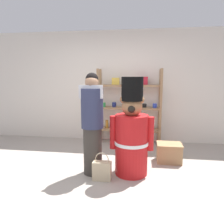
# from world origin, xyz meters

# --- Properties ---
(ground_plane) EXTENTS (6.40, 6.40, 0.00)m
(ground_plane) POSITION_xyz_m (0.00, 0.00, 0.00)
(ground_plane) COLOR #9E9389
(back_wall) EXTENTS (6.40, 0.12, 2.60)m
(back_wall) POSITION_xyz_m (0.00, 2.20, 1.30)
(back_wall) COLOR silver
(back_wall) RESTS_ON ground_plane
(merchandise_shelf) EXTENTS (1.45, 0.35, 1.72)m
(merchandise_shelf) POSITION_xyz_m (0.41, 1.98, 0.88)
(merchandise_shelf) COLOR #93704C
(merchandise_shelf) RESTS_ON ground_plane
(teddy_bear_guard) EXTENTS (0.69, 0.53, 1.54)m
(teddy_bear_guard) POSITION_xyz_m (0.54, 0.35, 0.65)
(teddy_bear_guard) COLOR red
(teddy_bear_guard) RESTS_ON ground_plane
(person_shopper) EXTENTS (0.36, 0.34, 1.60)m
(person_shopper) POSITION_xyz_m (-0.06, 0.27, 0.82)
(person_shopper) COLOR #38332D
(person_shopper) RESTS_ON ground_plane
(shopping_bag) EXTENTS (0.28, 0.13, 0.43)m
(shopping_bag) POSITION_xyz_m (0.12, 0.06, 0.15)
(shopping_bag) COLOR #C1AD89
(shopping_bag) RESTS_ON ground_plane
(display_crate) EXTENTS (0.44, 0.35, 0.34)m
(display_crate) POSITION_xyz_m (1.20, 0.92, 0.17)
(display_crate) COLOR #9E7A51
(display_crate) RESTS_ON ground_plane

